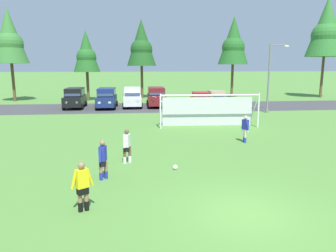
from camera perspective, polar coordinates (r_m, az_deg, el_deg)
ground_plane at (r=24.58m, az=1.89°, el=0.15°), size 400.00×400.00×0.00m
parking_lot_strip at (r=35.22m, az=-0.58°, el=3.46°), size 52.00×8.40×0.01m
soccer_ball at (r=14.24m, az=1.33°, el=-7.47°), size 0.22×0.22×0.22m
soccer_goal at (r=24.27m, az=7.24°, el=3.02°), size 7.50×2.27×2.57m
referee at (r=10.52m, az=-15.21°, el=-10.55°), size 0.71×0.40×1.64m
player_striker_near at (r=19.55m, az=13.78°, el=-0.53°), size 0.36×0.74×1.64m
player_midfield_center at (r=13.14m, az=-11.67°, el=-6.03°), size 0.33×0.72×1.64m
player_defender_far at (r=15.14m, az=-7.43°, el=-3.63°), size 0.39×0.71×1.64m
parked_car_slot_far_left at (r=35.83m, az=-16.49°, el=4.92°), size 2.18×4.62×2.16m
parked_car_slot_left at (r=34.91m, az=-11.03°, el=5.02°), size 2.21×4.64×2.16m
parked_car_slot_center_left at (r=35.38m, az=-6.45°, el=5.23°), size 2.15×4.61×2.16m
parked_car_slot_center at (r=35.47m, az=-2.12°, el=5.31°), size 2.19×4.63×2.16m
parked_car_slot_center_right at (r=34.63m, az=5.97°, el=4.72°), size 2.16×4.26×1.72m
parked_car_slot_right at (r=36.65m, az=8.77°, el=5.00°), size 2.14×4.25×1.72m
tree_left_edge at (r=45.48m, az=-26.78°, el=14.06°), size 4.34×4.34×11.57m
tree_mid_left at (r=42.79m, az=-14.57°, el=12.71°), size 3.37×3.37×8.97m
tree_center_back at (r=45.01m, az=-4.83°, el=14.51°), size 4.05×4.05×10.79m
tree_mid_right at (r=46.65m, az=11.77°, el=14.62°), size 4.23×4.23×11.28m
tree_right_edge at (r=50.80m, az=26.72°, el=15.42°), size 5.20×5.20×13.87m
street_lamp at (r=32.41m, az=18.08°, el=8.31°), size 2.00×0.32×6.55m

